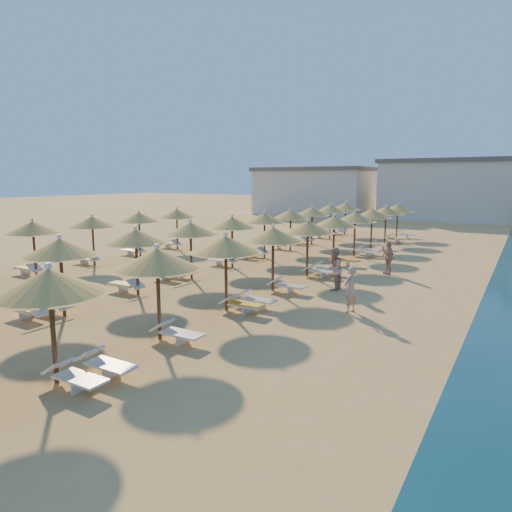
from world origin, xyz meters
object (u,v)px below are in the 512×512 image
Objects in this scene: parasol_row_east at (292,231)px; beachgoer_c at (388,258)px; beachgoer_a at (350,290)px; parasol_row_west at (213,226)px; beachgoer_b at (334,269)px.

parasol_row_east is 5.82m from beachgoer_c.
beachgoer_c is (-0.69, 7.76, -0.01)m from beachgoer_a.
parasol_row_west is 24.62× the size of beachgoer_c.
parasol_row_east reaches higher than beachgoer_c.
beachgoer_b reaches higher than beachgoer_a.
beachgoer_a is at bearing -40.52° from beachgoer_c.
parasol_row_west is at bearing -93.09° from beachgoer_b.
beachgoer_c is at bearing 28.82° from parasol_row_west.
parasol_row_west is 9.31m from beachgoer_c.
beachgoer_c is at bearing -159.00° from beachgoer_a.
beachgoer_c is at bearing 166.36° from beachgoer_b.
parasol_row_east is 24.62× the size of beachgoer_c.
beachgoer_a is (4.11, -3.34, -1.60)m from parasol_row_east.
parasol_row_west reaches higher than beachgoer_c.
parasol_row_west is 9.48m from beachgoer_a.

